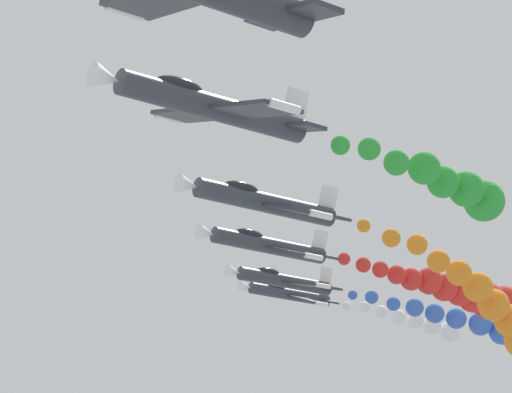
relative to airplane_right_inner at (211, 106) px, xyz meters
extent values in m
cylinder|color=white|center=(-6.66, 7.73, -0.88)|extent=(0.44, 1.40, 0.44)
cube|color=#333842|center=(-11.14, 4.13, -1.92)|extent=(3.72, 1.20, 1.15)
cylinder|color=#333842|center=(0.01, -0.18, -0.03)|extent=(1.37, 9.00, 1.37)
cone|color=white|center=(0.01, 4.92, -0.03)|extent=(1.30, 1.20, 1.30)
cube|color=#333842|center=(0.04, -0.58, -0.12)|extent=(8.86, 1.90, 2.81)
cylinder|color=white|center=(-4.37, -0.58, -1.44)|extent=(0.45, 1.40, 0.45)
cylinder|color=white|center=(4.44, -0.58, 1.20)|extent=(0.45, 1.40, 0.45)
cube|color=#333842|center=(-0.01, -4.18, 0.02)|extent=(3.69, 1.20, 1.26)
cube|color=white|center=(-0.27, -4.28, 0.90)|extent=(0.59, 1.10, 1.57)
ellipsoid|color=black|center=(-0.13, 1.62, 0.45)|extent=(0.97, 2.20, 0.90)
sphere|color=green|center=(0.02, -7.02, -0.16)|extent=(0.89, 0.89, 0.89)
sphere|color=green|center=(0.15, -8.86, 0.12)|extent=(1.08, 1.08, 1.08)
sphere|color=green|center=(0.34, -10.69, -0.11)|extent=(1.24, 1.24, 1.24)
sphere|color=green|center=(0.38, -12.53, 0.02)|extent=(1.60, 1.60, 1.60)
sphere|color=green|center=(0.99, -14.37, -0.12)|extent=(1.62, 1.62, 1.62)
sphere|color=green|center=(1.21, -16.21, -0.06)|extent=(1.84, 1.84, 1.84)
sphere|color=green|center=(1.76, -18.05, -0.17)|extent=(2.17, 2.17, 2.17)
cylinder|color=#333842|center=(11.26, -10.99, 0.95)|extent=(1.42, 9.00, 1.42)
cone|color=white|center=(11.26, -5.89, 0.95)|extent=(1.35, 1.20, 1.35)
cube|color=#333842|center=(11.29, -11.39, 0.86)|extent=(8.64, 1.90, 3.49)
cylinder|color=white|center=(7.00, -11.39, -0.80)|extent=(0.47, 1.40, 0.47)
cylinder|color=white|center=(15.58, -11.39, 2.52)|extent=(0.47, 1.40, 0.47)
cube|color=#333842|center=(11.24, -14.99, 1.00)|extent=(3.61, 1.20, 1.54)
cube|color=white|center=(10.91, -15.09, 1.85)|extent=(0.71, 1.10, 1.54)
ellipsoid|color=black|center=(11.08, -9.19, 1.42)|extent=(1.00, 2.20, 0.94)
sphere|color=orange|center=(11.43, -18.17, 0.99)|extent=(0.81, 0.81, 0.81)
sphere|color=orange|center=(11.47, -20.36, 0.63)|extent=(1.14, 1.14, 1.14)
sphere|color=orange|center=(11.56, -22.55, 0.61)|extent=(1.29, 1.29, 1.29)
sphere|color=orange|center=(12.02, -24.73, 0.01)|extent=(1.46, 1.46, 1.46)
sphere|color=orange|center=(12.46, -26.92, -0.31)|extent=(1.65, 1.65, 1.65)
sphere|color=orange|center=(12.98, -29.11, -0.80)|extent=(1.99, 1.99, 1.99)
sphere|color=orange|center=(13.74, -31.29, -1.53)|extent=(2.16, 2.16, 2.16)
sphere|color=orange|center=(14.35, -33.48, -2.21)|extent=(2.24, 2.24, 2.24)
cylinder|color=#333842|center=(22.91, -19.64, 2.78)|extent=(1.42, 9.00, 1.42)
cone|color=white|center=(22.91, -14.54, 2.78)|extent=(1.34, 1.20, 1.34)
cube|color=#333842|center=(22.95, -20.04, 2.69)|extent=(8.68, 1.90, 3.39)
cylinder|color=white|center=(18.64, -20.04, 1.08)|extent=(0.46, 1.40, 0.46)
cylinder|color=white|center=(27.26, -20.04, 4.30)|extent=(0.46, 1.40, 0.46)
cube|color=#333842|center=(22.90, -23.64, 2.83)|extent=(3.62, 1.20, 1.50)
cube|color=white|center=(22.58, -23.74, 3.68)|extent=(0.69, 1.10, 1.55)
ellipsoid|color=black|center=(22.74, -17.84, 3.24)|extent=(0.99, 2.20, 0.94)
sphere|color=red|center=(23.01, -26.29, 2.96)|extent=(0.90, 0.90, 0.90)
sphere|color=red|center=(22.84, -27.93, 2.74)|extent=(1.11, 1.11, 1.11)
sphere|color=red|center=(22.86, -29.57, 2.66)|extent=(1.23, 1.23, 1.23)
sphere|color=red|center=(22.93, -31.21, 2.53)|extent=(1.41, 1.41, 1.41)
sphere|color=red|center=(23.14, -32.85, 2.49)|extent=(1.70, 1.70, 1.70)
sphere|color=red|center=(22.94, -34.50, 2.56)|extent=(2.04, 2.04, 2.04)
sphere|color=red|center=(23.03, -36.14, 2.32)|extent=(2.11, 2.11, 2.11)
sphere|color=red|center=(23.03, -37.78, 2.24)|extent=(2.24, 2.24, 2.24)
sphere|color=red|center=(23.23, -39.42, 2.11)|extent=(2.50, 2.50, 2.50)
sphere|color=red|center=(23.21, -41.06, 1.99)|extent=(2.83, 2.83, 2.83)
sphere|color=red|center=(23.12, -42.70, 1.94)|extent=(2.91, 2.91, 2.91)
cylinder|color=#333842|center=(35.39, -30.27, 4.56)|extent=(1.34, 9.00, 1.34)
cone|color=white|center=(35.39, -25.17, 4.56)|extent=(1.27, 1.20, 1.27)
cube|color=#333842|center=(35.41, -30.67, 4.47)|extent=(8.95, 1.90, 2.49)
cylinder|color=white|center=(30.96, -30.67, 3.31)|extent=(0.44, 1.40, 0.44)
cylinder|color=white|center=(39.86, -30.67, 5.62)|extent=(0.44, 1.40, 0.44)
cube|color=#333842|center=(35.37, -34.27, 4.61)|extent=(3.72, 1.20, 1.13)
cube|color=white|center=(35.14, -34.37, 5.50)|extent=(0.54, 1.10, 1.58)
ellipsoid|color=black|center=(35.26, -28.47, 5.04)|extent=(0.95, 2.20, 0.88)
sphere|color=blue|center=(35.30, -37.42, 4.41)|extent=(0.83, 0.83, 0.83)
sphere|color=blue|center=(35.30, -39.57, 4.53)|extent=(1.18, 1.18, 1.18)
sphere|color=blue|center=(34.90, -41.72, 4.14)|extent=(1.23, 1.23, 1.23)
sphere|color=blue|center=(34.51, -43.87, 4.05)|extent=(1.62, 1.62, 1.62)
sphere|color=blue|center=(34.25, -46.01, 3.75)|extent=(1.76, 1.76, 1.76)
sphere|color=blue|center=(33.75, -48.16, 3.48)|extent=(1.87, 1.87, 1.87)
sphere|color=blue|center=(32.91, -50.31, 3.10)|extent=(2.10, 2.10, 2.10)
sphere|color=blue|center=(32.38, -52.46, 2.59)|extent=(2.40, 2.40, 2.40)
cylinder|color=#333842|center=(46.74, -39.30, 7.06)|extent=(1.42, 9.00, 1.42)
cone|color=white|center=(46.74, -34.20, 7.06)|extent=(1.35, 1.20, 1.35)
cube|color=#333842|center=(46.78, -39.70, 6.96)|extent=(8.68, 1.90, 3.39)
cylinder|color=white|center=(42.47, -39.70, 5.35)|extent=(0.46, 1.40, 0.46)
cylinder|color=white|center=(51.09, -39.70, 8.58)|extent=(0.46, 1.40, 0.46)
cube|color=#333842|center=(46.73, -43.30, 7.11)|extent=(3.62, 1.20, 1.50)
cube|color=white|center=(46.41, -43.40, 7.96)|extent=(0.69, 1.10, 1.55)
ellipsoid|color=black|center=(46.57, -37.50, 7.52)|extent=(0.99, 2.20, 0.94)
sphere|color=white|center=(46.83, -46.38, 6.92)|extent=(0.86, 0.86, 0.86)
sphere|color=white|center=(46.55, -48.46, 7.03)|extent=(1.13, 1.13, 1.13)
sphere|color=white|center=(46.47, -50.54, 6.86)|extent=(1.26, 1.26, 1.26)
sphere|color=white|center=(46.26, -52.63, 6.56)|extent=(1.52, 1.52, 1.52)
sphere|color=white|center=(45.96, -54.71, 6.47)|extent=(1.81, 1.81, 1.81)
sphere|color=white|center=(45.72, -56.79, 6.06)|extent=(1.96, 1.96, 1.96)
sphere|color=white|center=(45.25, -58.87, 5.66)|extent=(2.13, 2.13, 2.13)
camera|label=1|loc=(-36.30, 23.33, -18.86)|focal=78.70mm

